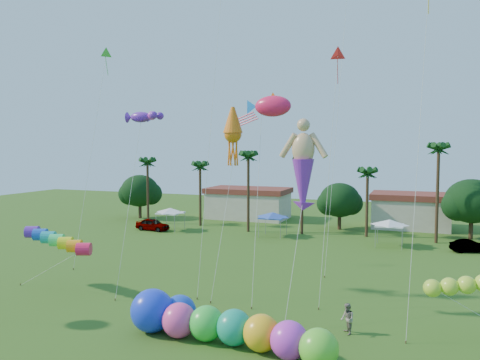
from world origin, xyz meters
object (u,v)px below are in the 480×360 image
(caterpillar_inflatable, at_px, (220,326))
(blue_ball, at_px, (180,311))
(car_b, at_px, (471,246))
(spectator_b, at_px, (347,319))
(car_a, at_px, (153,224))

(caterpillar_inflatable, distance_m, blue_ball, 3.63)
(car_b, bearing_deg, blue_ball, 130.02)
(car_b, bearing_deg, spectator_b, 143.97)
(car_a, height_order, spectator_b, spectator_b)
(car_b, bearing_deg, caterpillar_inflatable, 135.95)
(car_a, xyz_separation_m, blue_ball, (19.67, -28.77, 0.21))
(caterpillar_inflatable, bearing_deg, car_a, 132.22)
(caterpillar_inflatable, height_order, blue_ball, caterpillar_inflatable)
(spectator_b, bearing_deg, car_b, 133.35)
(spectator_b, bearing_deg, car_a, -159.44)
(spectator_b, relative_size, blue_ball, 0.91)
(car_a, relative_size, blue_ball, 2.32)
(caterpillar_inflatable, relative_size, blue_ball, 6.32)
(spectator_b, bearing_deg, caterpillar_inflatable, -85.60)
(car_b, height_order, spectator_b, spectator_b)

